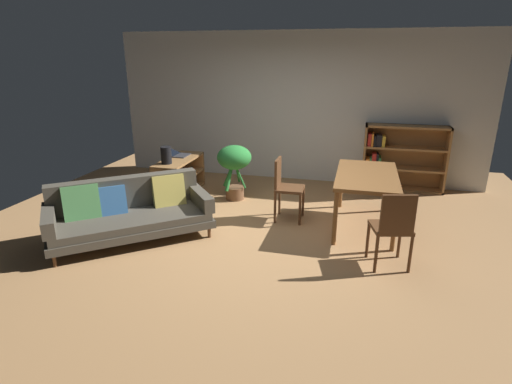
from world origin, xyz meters
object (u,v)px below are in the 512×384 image
fabric_couch (129,211)px  dining_table (367,179)px  open_laptop (178,154)px  potted_floor_plant (234,163)px  dining_chair_near (285,185)px  bookshelf (398,158)px  dining_chair_far (393,226)px  media_console (180,176)px  desk_speaker (166,155)px

fabric_couch → dining_table: dining_table is taller
fabric_couch → open_laptop: bearing=95.9°
potted_floor_plant → dining_chair_near: (0.96, -0.66, -0.11)m
bookshelf → open_laptop: bearing=-164.6°
dining_table → dining_chair_far: dining_chair_far is taller
fabric_couch → dining_table: bearing=20.7°
media_console → desk_speaker: size_ratio=4.35×
media_console → open_laptop: bearing=115.9°
desk_speaker → potted_floor_plant: bearing=16.3°
potted_floor_plant → dining_chair_far: size_ratio=1.00×
desk_speaker → potted_floor_plant: (1.04, 0.30, -0.13)m
fabric_couch → dining_chair_near: dining_chair_near is taller
fabric_couch → potted_floor_plant: potted_floor_plant is taller
potted_floor_plant → dining_chair_far: same height
dining_table → bookshelf: 1.99m
open_laptop → dining_chair_far: dining_chair_far is taller
open_laptop → dining_chair_far: bearing=-30.2°
dining_table → potted_floor_plant: bearing=162.9°
desk_speaker → potted_floor_plant: potted_floor_plant is taller
fabric_couch → potted_floor_plant: (0.89, 1.76, 0.26)m
dining_table → bookshelf: bearing=73.7°
media_console → bookshelf: 3.84m
open_laptop → bookshelf: bearing=15.4°
dining_chair_far → desk_speaker: bearing=156.6°
dining_chair_near → dining_chair_far: dining_chair_far is taller
fabric_couch → potted_floor_plant: 1.99m
dining_table → open_laptop: bearing=164.5°
dining_chair_near → bookshelf: 2.54m
open_laptop → dining_chair_near: (2.06, -0.90, -0.12)m
dining_chair_near → dining_chair_far: 1.79m
media_console → dining_table: dining_table is taller
desk_speaker → dining_chair_near: dining_chair_near is taller
open_laptop → dining_table: size_ratio=0.27×
dining_chair_far → bookshelf: bookshelf is taller
dining_table → dining_chair_far: (0.29, -1.14, -0.17)m
media_console → dining_table: bearing=-12.4°
media_console → dining_chair_near: bearing=-19.5°
dining_table → bookshelf: bookshelf is taller
fabric_couch → open_laptop: 2.03m
media_console → desk_speaker: (-0.05, -0.34, 0.44)m
open_laptop → bookshelf: 3.87m
potted_floor_plant → bookshelf: bookshelf is taller
potted_floor_plant → dining_chair_far: bearing=-36.9°
dining_chair_near → desk_speaker: bearing=170.0°
fabric_couch → dining_chair_far: dining_chair_far is taller
dining_table → dining_chair_far: bearing=-75.7°
desk_speaker → potted_floor_plant: size_ratio=0.30×
fabric_couch → dining_chair_near: 2.16m
open_laptop → desk_speaker: desk_speaker is taller
desk_speaker → dining_chair_far: 3.72m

